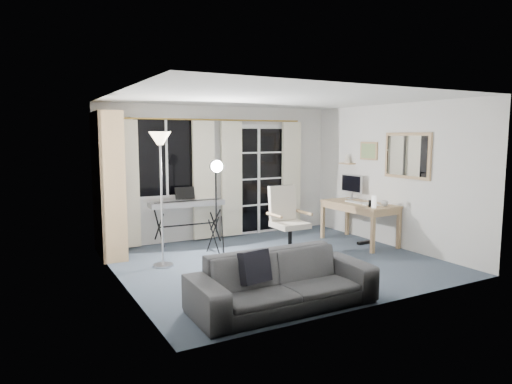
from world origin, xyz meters
The scene contains 17 objects.
floor centered at (0.00, 0.00, -0.01)m, with size 4.50×4.00×0.02m, color #3C4858.
window centered at (-1.05, 1.97, 1.50)m, with size 1.20×0.08×1.40m.
french_door centered at (0.75, 1.97, 1.03)m, with size 1.32×0.09×2.11m.
curtains centered at (-0.14, 1.88, 1.09)m, with size 3.60×0.07×2.13m.
bookshelf centered at (-2.13, 1.62, 1.06)m, with size 0.40×1.05×2.23m.
torchiere_lamp centered at (-1.56, 0.61, 1.55)m, with size 0.33×0.33×1.93m.
keyboard_piano centered at (-0.79, 1.70, 0.70)m, with size 1.29×0.66×0.93m.
studio_light centered at (-0.59, 0.88, 1.23)m, with size 0.32×0.33×1.53m.
office_chair centered at (0.29, 0.25, 0.65)m, with size 0.73×0.77×1.10m.
desk centered at (1.88, 0.36, 0.63)m, with size 0.71×1.35×0.71m.
monitor centered at (2.08, 0.81, 0.98)m, with size 0.18×0.51×0.45m.
desk_clutter centered at (1.82, 0.14, 0.56)m, with size 0.41×0.82×0.90m.
mug centered at (1.98, -0.14, 0.77)m, with size 0.12×0.09×0.12m, color silver.
wall_mirror centered at (2.22, -0.35, 1.55)m, with size 0.04×0.94×0.74m.
framed_print centered at (2.23, 0.55, 1.60)m, with size 0.03×0.42×0.32m.
wall_shelf centered at (2.16, 1.05, 1.41)m, with size 0.16×0.30×0.18m.
sofa centered at (-0.88, -1.55, 0.40)m, with size 2.06×0.63×0.80m.
Camera 1 is at (-3.45, -5.63, 1.88)m, focal length 32.00 mm.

